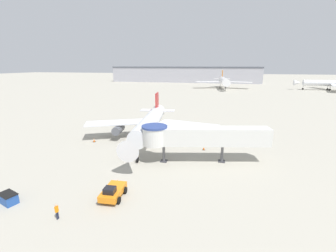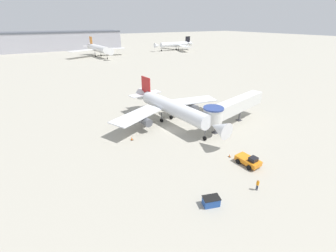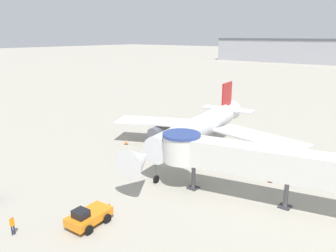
{
  "view_description": "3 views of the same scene",
  "coord_description": "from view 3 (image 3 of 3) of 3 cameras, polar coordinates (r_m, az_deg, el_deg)",
  "views": [
    {
      "loc": [
        15.91,
        -39.42,
        15.36
      ],
      "look_at": [
        7.01,
        -2.51,
        5.06
      ],
      "focal_mm": 24.0,
      "sensor_mm": 36.0,
      "label": 1
    },
    {
      "loc": [
        -23.17,
        -37.73,
        21.55
      ],
      "look_at": [
        -3.12,
        -3.92,
        3.12
      ],
      "focal_mm": 24.0,
      "sensor_mm": 36.0,
      "label": 2
    },
    {
      "loc": [
        25.28,
        -33.59,
        16.2
      ],
      "look_at": [
        1.45,
        -3.43,
        5.48
      ],
      "focal_mm": 35.0,
      "sensor_mm": 36.0,
      "label": 3
    }
  ],
  "objects": [
    {
      "name": "ground_plane",
      "position": [
        45.06,
        1.26,
        -5.49
      ],
      "size": [
        800.0,
        800.0,
        0.0
      ],
      "primitive_type": "plane",
      "color": "#A8A393"
    },
    {
      "name": "main_airplane",
      "position": [
        45.15,
        5.3,
        -0.45
      ],
      "size": [
        28.77,
        28.86,
        8.88
      ],
      "rotation": [
        0.0,
        0.0,
        0.13
      ],
      "color": "silver",
      "rests_on": "ground_plane"
    },
    {
      "name": "jet_bridge",
      "position": [
        33.47,
        13.09,
        -5.46
      ],
      "size": [
        20.21,
        7.41,
        6.1
      ],
      "rotation": [
        0.0,
        0.0,
        0.23
      ],
      "color": "silver",
      "rests_on": "ground_plane"
    },
    {
      "name": "pushback_tug_orange",
      "position": [
        30.61,
        -13.73,
        -15.06
      ],
      "size": [
        2.7,
        4.09,
        1.82
      ],
      "rotation": [
        0.0,
        0.0,
        0.07
      ],
      "color": "orange",
      "rests_on": "ground_plane"
    },
    {
      "name": "traffic_cone_starboard_wing",
      "position": [
        39.51,
        17.37,
        -8.81
      ],
      "size": [
        0.46,
        0.46,
        0.75
      ],
      "color": "black",
      "rests_on": "ground_plane"
    },
    {
      "name": "traffic_cone_port_wing",
      "position": [
        50.6,
        -7.32,
        -2.74
      ],
      "size": [
        0.51,
        0.51,
        0.83
      ],
      "color": "black",
      "rests_on": "ground_plane"
    },
    {
      "name": "traffic_cone_near_nose",
      "position": [
        33.28,
        -10.18,
        -13.23
      ],
      "size": [
        0.38,
        0.38,
        0.63
      ],
      "color": "black",
      "rests_on": "ground_plane"
    },
    {
      "name": "ground_crew_marshaller",
      "position": [
        31.26,
        -25.5,
        -15.16
      ],
      "size": [
        0.23,
        0.35,
        1.75
      ],
      "rotation": [
        0.0,
        0.0,
        4.66
      ],
      "color": "#1E2338",
      "rests_on": "ground_plane"
    },
    {
      "name": "terminal_building",
      "position": [
        213.58,
        26.69,
        11.53
      ],
      "size": [
        135.45,
        23.72,
        14.15
      ],
      "color": "#A8A8B2",
      "rests_on": "ground_plane"
    }
  ]
}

